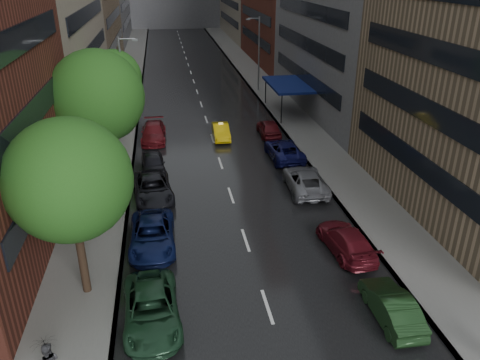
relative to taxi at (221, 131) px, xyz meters
The scene contains 13 objects.
road 22.03m from the taxi, 92.11° to the left, with size 14.00×140.00×0.01m, color black.
sidewalk_left 24.10m from the taxi, 114.03° to the left, with size 4.00×140.00×0.15m, color gray.
sidewalk_right 23.49m from the taxi, 69.59° to the left, with size 4.00×140.00×0.15m, color gray.
tree_near 24.11m from the taxi, 113.63° to the right, with size 5.65×5.65×9.01m.
tree_mid 14.77m from the taxi, 134.52° to the right, with size 6.27×6.27×9.99m.
tree_far 10.85m from the taxi, 165.56° to the left, with size 5.05×5.05×8.04m.
taxi is the anchor object (origin of this frame).
parked_cars_left 14.23m from the taxi, 115.88° to the right, with size 3.10×30.11×1.56m.
parked_cars_right 12.43m from the taxi, 68.34° to the right, with size 2.85×30.20×1.55m.
ped_black_umbrella 28.89m from the taxi, 110.30° to the right, with size 1.01×0.98×2.09m.
street_lamp_left 9.72m from the taxi, 166.77° to the left, with size 1.74×0.22×9.00m.
street_lamp_right 18.83m from the taxi, 67.89° to the left, with size 1.74×0.22×9.00m.
awning 11.04m from the taxi, 40.61° to the left, with size 4.00×8.00×3.12m.
Camera 1 is at (-4.16, -13.28, 14.86)m, focal length 35.00 mm.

